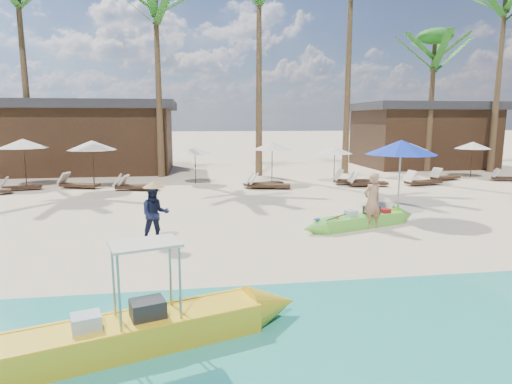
{
  "coord_description": "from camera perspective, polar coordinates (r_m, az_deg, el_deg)",
  "views": [
    {
      "loc": [
        -1.6,
        -10.16,
        3.11
      ],
      "look_at": [
        0.2,
        2.0,
        1.06
      ],
      "focal_mm": 30.0,
      "sensor_mm": 36.0,
      "label": 1
    }
  ],
  "objects": [
    {
      "name": "ground",
      "position": [
        10.75,
        0.52,
        -7.35
      ],
      "size": [
        240.0,
        240.0,
        0.0
      ],
      "primitive_type": "plane",
      "color": "beige",
      "rests_on": "ground"
    },
    {
      "name": "wet_sand_strip",
      "position": [
        6.24,
        8.17,
        -20.51
      ],
      "size": [
        240.0,
        4.5,
        0.01
      ],
      "primitive_type": "cube",
      "color": "tan",
      "rests_on": "ground"
    },
    {
      "name": "green_canoe",
      "position": [
        13.07,
        13.9,
        -3.68
      ],
      "size": [
        4.49,
        1.81,
        0.59
      ],
      "rotation": [
        0.0,
        0.0,
        0.33
      ],
      "color": "#66D240",
      "rests_on": "ground"
    },
    {
      "name": "yellow_canoe",
      "position": [
        6.39,
        -16.23,
        -17.6
      ],
      "size": [
        5.59,
        2.11,
        1.49
      ],
      "rotation": [
        0.0,
        0.0,
        0.31
      ],
      "color": "yellow",
      "rests_on": "ground"
    },
    {
      "name": "tourist",
      "position": [
        12.83,
        15.22,
        -1.13
      ],
      "size": [
        0.69,
        0.56,
        1.64
      ],
      "primitive_type": "imported",
      "rotation": [
        0.0,
        0.0,
        3.45
      ],
      "color": "tan",
      "rests_on": "ground"
    },
    {
      "name": "vendor_green",
      "position": [
        11.21,
        -13.33,
        -2.9
      ],
      "size": [
        0.85,
        0.72,
        1.51
      ],
      "primitive_type": "imported",
      "rotation": [
        0.0,
        0.0,
        0.23
      ],
      "color": "#131A36",
      "rests_on": "ground"
    },
    {
      "name": "blue_umbrella",
      "position": [
        14.74,
        18.77,
        5.67
      ],
      "size": [
        2.32,
        2.32,
        2.5
      ],
      "color": "#99999E",
      "rests_on": "ground"
    },
    {
      "name": "resort_parasol_3",
      "position": [
        23.14,
        -28.64,
        5.69
      ],
      "size": [
        2.21,
        2.21,
        2.27
      ],
      "color": "#362116",
      "rests_on": "ground"
    },
    {
      "name": "lounger_3_right",
      "position": [
        22.05,
        -29.04,
        0.66
      ],
      "size": [
        1.74,
        0.86,
        0.57
      ],
      "rotation": [
        0.0,
        0.0,
        0.22
      ],
      "color": "#362116",
      "rests_on": "ground"
    },
    {
      "name": "resort_parasol_4",
      "position": [
        20.78,
        -21.05,
        5.83
      ],
      "size": [
        2.17,
        2.17,
        2.24
      ],
      "color": "#362116",
      "rests_on": "ground"
    },
    {
      "name": "lounger_4_left",
      "position": [
        21.61,
        -22.74,
        1.04
      ],
      "size": [
        1.99,
        1.14,
        0.65
      ],
      "rotation": [
        0.0,
        0.0,
        -0.31
      ],
      "color": "#362116",
      "rests_on": "ground"
    },
    {
      "name": "lounger_4_right",
      "position": [
        20.24,
        -16.11,
        0.88
      ],
      "size": [
        1.96,
        0.73,
        0.65
      ],
      "rotation": [
        0.0,
        0.0,
        0.07
      ],
      "color": "#362116",
      "rests_on": "ground"
    },
    {
      "name": "resort_parasol_5",
      "position": [
        21.64,
        -8.14,
        5.5
      ],
      "size": [
        1.77,
        1.77,
        1.82
      ],
      "color": "#362116",
      "rests_on": "ground"
    },
    {
      "name": "lounger_5_left",
      "position": [
        20.06,
        -15.56,
        0.79
      ],
      "size": [
        1.89,
        1.01,
        0.61
      ],
      "rotation": [
        0.0,
        0.0,
        -0.27
      ],
      "color": "#362116",
      "rests_on": "ground"
    },
    {
      "name": "resort_parasol_6",
      "position": [
        21.72,
        2.17,
        6.17
      ],
      "size": [
        2.0,
        2.0,
        2.06
      ],
      "color": "#362116",
      "rests_on": "ground"
    },
    {
      "name": "lounger_6_left",
      "position": [
        20.21,
        0.64,
        1.25
      ],
      "size": [
        2.03,
        1.05,
        0.66
      ],
      "rotation": [
        0.0,
        0.0,
        0.24
      ],
      "color": "#362116",
      "rests_on": "ground"
    },
    {
      "name": "lounger_6_right",
      "position": [
        19.77,
        1.63,
        1.04
      ],
      "size": [
        1.95,
        0.97,
        0.64
      ],
      "rotation": [
        0.0,
        0.0,
        -0.22
      ],
      "color": "#362116",
      "rests_on": "ground"
    },
    {
      "name": "resort_parasol_7",
      "position": [
        21.97,
        10.46,
        5.52
      ],
      "size": [
        1.78,
        1.78,
        1.84
      ],
      "color": "#362116",
      "rests_on": "ground"
    },
    {
      "name": "lounger_7_left",
      "position": [
        21.62,
        12.64,
        1.58
      ],
      "size": [
        2.05,
        0.79,
        0.68
      ],
      "rotation": [
        0.0,
        0.0,
        -0.09
      ],
      "color": "#362116",
      "rests_on": "ground"
    },
    {
      "name": "lounger_7_right",
      "position": [
        21.1,
        14.44,
        1.28
      ],
      "size": [
        1.89,
        0.64,
        0.63
      ],
      "rotation": [
        0.0,
        0.0,
        -0.04
      ],
      "color": "#362116",
      "rests_on": "ground"
    },
    {
      "name": "resort_parasol_8",
      "position": [
        23.9,
        19.79,
        5.71
      ],
      "size": [
        1.91,
        1.91,
        1.97
      ],
      "color": "#362116",
      "rests_on": "ground"
    },
    {
      "name": "lounger_8_left",
      "position": [
        22.32,
        21.13,
        1.39
      ],
      "size": [
        2.01,
        0.93,
        0.66
      ],
      "rotation": [
        0.0,
        0.0,
        0.18
      ],
      "color": "#362116",
      "rests_on": "ground"
    },
    {
      "name": "resort_parasol_9",
      "position": [
        26.55,
        26.95,
        5.57
      ],
      "size": [
        1.91,
        1.91,
        1.97
      ],
      "color": "#362116",
      "rests_on": "ground"
    },
    {
      "name": "lounger_9_left",
      "position": [
        24.63,
        23.76,
        1.89
      ],
      "size": [
        1.88,
        1.12,
        0.61
      ],
      "rotation": [
        0.0,
        0.0,
        0.34
      ],
      "color": "#362116",
      "rests_on": "ground"
    },
    {
      "name": "lounger_9_right",
      "position": [
        26.01,
        30.43,
        1.71
      ],
      "size": [
        1.74,
        0.98,
        0.56
      ],
      "rotation": [
        0.0,
        0.0,
        -0.3
      ],
      "color": "#362116",
      "rests_on": "ground"
    },
    {
      "name": "palm_2",
      "position": [
        27.42,
        -29.12,
        21.13
      ],
      "size": [
        2.08,
        2.08,
        11.33
      ],
      "color": "brown",
      "rests_on": "ground"
    },
    {
      "name": "palm_3",
      "position": [
        25.1,
        -13.2,
        21.81
      ],
      "size": [
        2.08,
        2.08,
        10.52
      ],
      "color": "brown",
      "rests_on": "ground"
    },
    {
      "name": "palm_4",
      "position": [
        25.27,
        0.41,
        24.0
      ],
      "size": [
        2.08,
        2.08,
        11.7
      ],
      "color": "brown",
      "rests_on": "ground"
    },
    {
      "name": "palm_6",
      "position": [
        28.87,
        22.68,
        16.61
      ],
      "size": [
        2.08,
        2.08,
        8.51
      ],
      "color": "brown",
      "rests_on": "ground"
    },
    {
      "name": "palm_7",
      "position": [
        30.55,
        30.15,
        19.35
      ],
      "size": [
        2.08,
        2.08,
        11.08
      ],
      "color": "brown",
      "rests_on": "ground"
    },
    {
      "name": "pavilion_west",
      "position": [
        28.41,
        -21.61,
        6.96
      ],
      "size": [
        10.8,
        6.6,
        4.3
      ],
      "color": "#362116",
      "rests_on": "ground"
    },
    {
      "name": "pavilion_east",
      "position": [
        31.77,
        21.15,
        7.19
      ],
      "size": [
        8.8,
        6.6,
        4.3
      ],
      "color": "#362116",
      "rests_on": "ground"
    }
  ]
}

